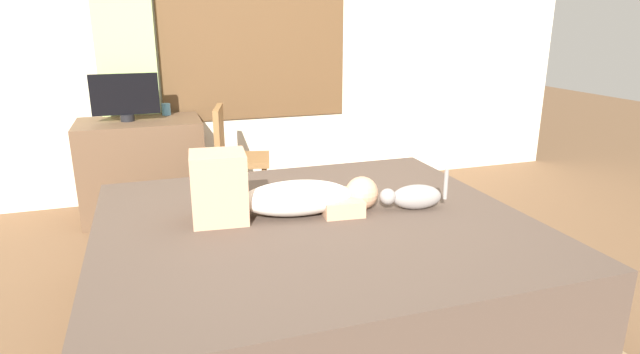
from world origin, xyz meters
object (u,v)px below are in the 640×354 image
at_px(person_lying, 277,194).
at_px(cup, 166,109).
at_px(bed, 314,268).
at_px(chair_by_desk, 234,154).
at_px(cat, 414,197).
at_px(desk, 143,168).
at_px(tv_monitor, 125,97).

height_order(person_lying, cup, person_lying).
relative_size(bed, person_lying, 2.26).
distance_m(bed, chair_by_desk, 1.51).
xyz_separation_m(bed, person_lying, (-0.15, 0.11, 0.38)).
xyz_separation_m(bed, cat, (0.53, -0.03, 0.33)).
distance_m(desk, cup, 0.50).
distance_m(person_lying, chair_by_desk, 1.39).
xyz_separation_m(bed, chair_by_desk, (-0.15, 1.49, 0.25)).
height_order(bed, cup, cup).
distance_m(bed, cup, 2.13).
xyz_separation_m(cup, chair_by_desk, (0.44, -0.49, -0.28)).
height_order(bed, person_lying, person_lying).
bearing_deg(bed, cat, -2.95).
height_order(bed, desk, desk).
height_order(person_lying, tv_monitor, tv_monitor).
distance_m(person_lying, cup, 1.93).
bearing_deg(desk, cat, -53.96).
bearing_deg(cat, desk, 126.04).
relative_size(tv_monitor, chair_by_desk, 0.56).
bearing_deg(bed, desk, 113.96).
height_order(cat, desk, desk).
xyz_separation_m(person_lying, cat, (0.68, -0.13, -0.05)).
relative_size(person_lying, desk, 1.05).
relative_size(cat, cup, 3.85).
relative_size(bed, cat, 6.01).
bearing_deg(cat, bed, 177.05).
distance_m(cat, chair_by_desk, 1.66).
height_order(bed, tv_monitor, tv_monitor).
bearing_deg(bed, chair_by_desk, 95.75).
distance_m(bed, desk, 1.98).
xyz_separation_m(tv_monitor, chair_by_desk, (0.73, -0.32, -0.41)).
xyz_separation_m(bed, cup, (-0.59, 1.98, 0.53)).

